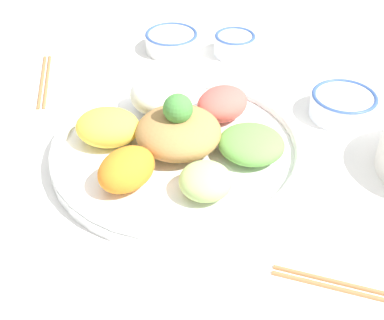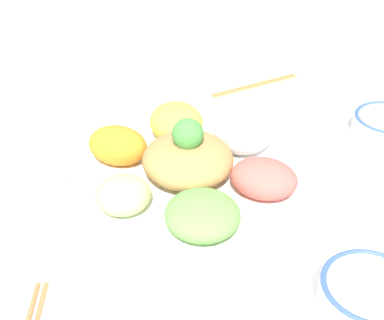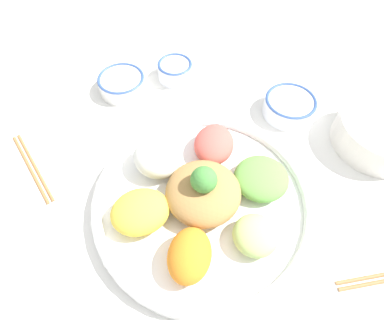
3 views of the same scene
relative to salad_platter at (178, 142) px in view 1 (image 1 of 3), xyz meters
The scene contains 7 objects.
ground_plane 0.05m from the salad_platter, 36.15° to the right, with size 2.40×2.40×0.00m, color white.
salad_platter is the anchor object (origin of this frame).
sauce_bowl_red 0.37m from the salad_platter, 105.78° to the right, with size 0.09×0.09×0.05m.
rice_bowl_blue 0.37m from the salad_platter, 84.31° to the right, with size 0.11×0.11×0.04m.
rice_bowl_plain 0.31m from the salad_platter, 155.83° to the right, with size 0.12×0.12×0.04m.
chopsticks_pair_near 0.36m from the salad_platter, 38.90° to the right, with size 0.05×0.20×0.01m.
chopsticks_pair_far 0.35m from the salad_platter, 132.89° to the left, with size 0.21×0.07×0.01m.
Camera 1 is at (-0.09, 0.70, 0.55)m, focal length 50.00 mm.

